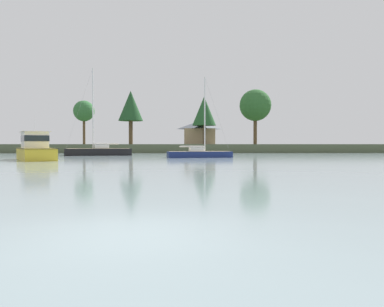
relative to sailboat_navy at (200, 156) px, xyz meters
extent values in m
plane|color=gray|center=(-3.28, -41.21, -0.24)|extent=(450.30, 450.30, 0.00)
cube|color=#4C563D|center=(-3.28, 49.46, 0.63)|extent=(202.63, 47.42, 1.76)
cube|color=navy|center=(0.02, 0.00, -0.13)|extent=(8.46, 3.29, 1.31)
cube|color=#CCB78E|center=(0.02, 0.00, 0.55)|extent=(7.93, 2.98, 0.04)
cube|color=silver|center=(-0.39, -0.06, 0.82)|extent=(2.00, 1.55, 0.49)
cylinder|color=silver|center=(0.67, 0.11, 5.31)|extent=(0.16, 0.16, 9.49)
cylinder|color=silver|center=(-0.96, -0.16, 1.16)|extent=(3.28, 0.67, 0.13)
cylinder|color=silver|center=(-0.96, -0.16, 1.21)|extent=(2.95, 0.62, 0.14)
cylinder|color=#999999|center=(2.29, 0.38, 5.29)|extent=(3.27, 0.55, 9.44)
cube|color=gold|center=(-18.11, -6.94, 0.04)|extent=(6.76, 9.03, 1.99)
cone|color=gold|center=(-20.14, -3.15, 0.04)|extent=(3.57, 3.42, 2.75)
cube|color=black|center=(-18.11, -6.94, 1.01)|extent=(6.95, 9.24, 0.05)
cube|color=silver|center=(-18.41, -6.38, 1.91)|extent=(3.79, 4.21, 1.74)
cube|color=#19232D|center=(-18.41, -6.38, 2.08)|extent=(3.87, 4.29, 0.63)
cube|color=beige|center=(-18.41, -6.38, 2.81)|extent=(4.33, 4.76, 0.06)
cylinder|color=silver|center=(-18.41, -6.38, 3.68)|extent=(0.03, 0.03, 1.68)
cube|color=black|center=(-15.01, 9.98, -0.09)|extent=(10.23, 4.84, 1.78)
cube|color=#CCB78E|center=(-15.01, 9.98, 0.82)|extent=(9.58, 4.39, 0.04)
cube|color=silver|center=(-14.53, 10.09, 1.14)|extent=(2.50, 2.18, 0.59)
cylinder|color=silver|center=(-15.78, 9.80, 6.93)|extent=(0.20, 0.20, 12.18)
cylinder|color=silver|center=(-13.86, 10.24, 1.54)|extent=(3.89, 1.02, 0.16)
cylinder|color=silver|center=(-13.86, 10.24, 1.59)|extent=(3.50, 0.92, 0.14)
cylinder|color=#999999|center=(-17.71, 9.37, 6.91)|extent=(3.87, 0.89, 12.14)
cylinder|color=brown|center=(-27.74, 51.48, 5.26)|extent=(0.67, 0.67, 7.49)
sphere|color=#336B38|center=(-27.74, 51.48, 10.23)|extent=(5.44, 5.44, 5.44)
cylinder|color=brown|center=(3.27, 43.90, 5.29)|extent=(0.68, 0.68, 7.55)
cone|color=#235128|center=(3.27, 43.90, 9.65)|extent=(5.80, 5.80, 7.09)
cylinder|color=brown|center=(16.48, 47.44, 5.57)|extent=(0.89, 0.89, 8.12)
sphere|color=#2D602D|center=(16.48, 47.44, 11.43)|extent=(8.01, 8.01, 8.01)
cylinder|color=brown|center=(-13.39, 35.02, 5.69)|extent=(0.87, 0.87, 8.37)
cone|color=#1E4723|center=(-13.39, 35.02, 9.93)|extent=(5.37, 5.37, 6.56)
cube|color=tan|center=(2.36, 51.10, 3.52)|extent=(7.72, 9.46, 4.02)
pyramid|color=#565B66|center=(2.36, 51.10, 6.57)|extent=(8.33, 10.22, 2.07)
camera|label=1|loc=(-2.37, -48.34, 1.40)|focal=35.44mm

